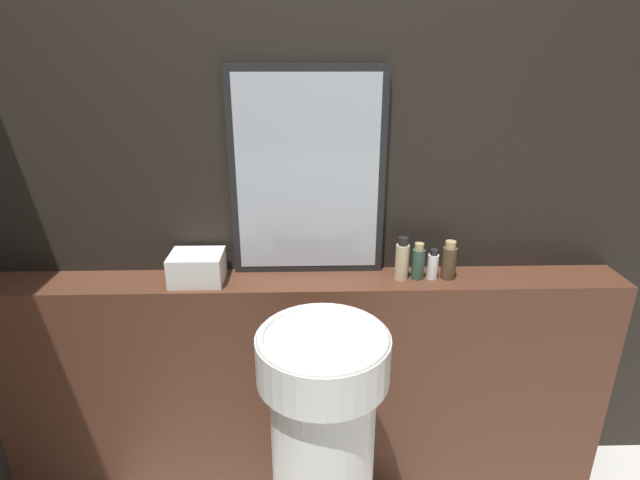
{
  "coord_description": "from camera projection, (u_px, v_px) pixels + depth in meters",
  "views": [
    {
      "loc": [
        0.01,
        -0.49,
        1.73
      ],
      "look_at": [
        0.05,
        1.09,
        1.12
      ],
      "focal_mm": 28.0,
      "sensor_mm": 36.0,
      "label": 1
    }
  ],
  "objects": [
    {
      "name": "wall_back",
      "position": [
        304.0,
        186.0,
        1.86
      ],
      "size": [
        8.0,
        0.06,
        2.5
      ],
      "color": "black",
      "rests_on": "ground_plane"
    },
    {
      "name": "vanity_counter",
      "position": [
        306.0,
        382.0,
        2.02
      ],
      "size": [
        2.4,
        0.2,
        0.92
      ],
      "color": "#512D1E",
      "rests_on": "ground_plane"
    },
    {
      "name": "pedestal_sink",
      "position": [
        323.0,
        451.0,
        1.61
      ],
      "size": [
        0.4,
        0.4,
        0.95
      ],
      "color": "white",
      "rests_on": "ground_plane"
    },
    {
      "name": "mirror",
      "position": [
        308.0,
        175.0,
        1.8
      ],
      "size": [
        0.56,
        0.03,
        0.76
      ],
      "color": "black",
      "rests_on": "vanity_counter"
    },
    {
      "name": "towel_stack",
      "position": [
        197.0,
        267.0,
        1.83
      ],
      "size": [
        0.19,
        0.16,
        0.11
      ],
      "color": "silver",
      "rests_on": "vanity_counter"
    },
    {
      "name": "shampoo_bottle",
      "position": [
        402.0,
        260.0,
        1.84
      ],
      "size": [
        0.05,
        0.05,
        0.16
      ],
      "color": "#C6B284",
      "rests_on": "vanity_counter"
    },
    {
      "name": "conditioner_bottle",
      "position": [
        418.0,
        262.0,
        1.85
      ],
      "size": [
        0.05,
        0.05,
        0.14
      ],
      "color": "#2D4C3D",
      "rests_on": "vanity_counter"
    },
    {
      "name": "lotion_bottle",
      "position": [
        433.0,
        265.0,
        1.85
      ],
      "size": [
        0.04,
        0.04,
        0.11
      ],
      "color": "white",
      "rests_on": "vanity_counter"
    },
    {
      "name": "body_wash_bottle",
      "position": [
        449.0,
        261.0,
        1.85
      ],
      "size": [
        0.05,
        0.05,
        0.15
      ],
      "color": "#4C3823",
      "rests_on": "vanity_counter"
    }
  ]
}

